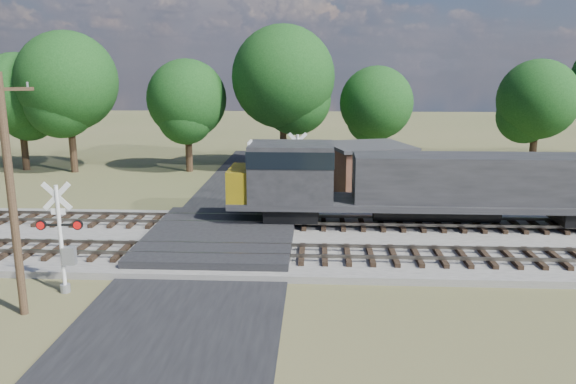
# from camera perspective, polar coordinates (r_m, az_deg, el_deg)

# --- Properties ---
(ground) EXTENTS (160.00, 160.00, 0.00)m
(ground) POSITION_cam_1_polar(r_m,az_deg,el_deg) (27.16, -6.97, -5.52)
(ground) COLOR #49532C
(ground) RESTS_ON ground
(ballast_bed) EXTENTS (140.00, 10.00, 0.30)m
(ballast_bed) POSITION_cam_1_polar(r_m,az_deg,el_deg) (27.73, 14.11, -5.11)
(ballast_bed) COLOR gray
(ballast_bed) RESTS_ON ground
(road) EXTENTS (7.00, 60.00, 0.08)m
(road) POSITION_cam_1_polar(r_m,az_deg,el_deg) (27.15, -6.97, -5.44)
(road) COLOR black
(road) RESTS_ON ground
(crossing_panel) EXTENTS (7.00, 9.00, 0.62)m
(crossing_panel) POSITION_cam_1_polar(r_m,az_deg,el_deg) (27.53, -6.81, -4.57)
(crossing_panel) COLOR #262628
(crossing_panel) RESTS_ON ground
(track_near) EXTENTS (140.00, 2.60, 0.33)m
(track_near) POSITION_cam_1_polar(r_m,az_deg,el_deg) (24.79, -0.61, -6.22)
(track_near) COLOR black
(track_near) RESTS_ON ballast_bed
(track_far) EXTENTS (140.00, 2.60, 0.33)m
(track_far) POSITION_cam_1_polar(r_m,az_deg,el_deg) (29.55, -0.02, -3.07)
(track_far) COLOR black
(track_far) RESTS_ON ballast_bed
(crossing_signal_near) EXTENTS (1.74, 0.38, 4.32)m
(crossing_signal_near) POSITION_cam_1_polar(r_m,az_deg,el_deg) (22.78, -21.81, -5.25)
(crossing_signal_near) COLOR silver
(crossing_signal_near) RESTS_ON ground
(crossing_signal_far) EXTENTS (1.85, 0.42, 4.60)m
(crossing_signal_far) POSITION_cam_1_polar(r_m,az_deg,el_deg) (33.71, 0.81, 1.55)
(crossing_signal_far) COLOR silver
(crossing_signal_far) RESTS_ON ground
(utility_pole) EXTENTS (1.91, 0.90, 8.29)m
(utility_pole) POSITION_cam_1_polar(r_m,az_deg,el_deg) (20.78, -26.33, 0.07)
(utility_pole) COLOR #352318
(utility_pole) RESTS_ON ground
(equipment_shed) EXTENTS (6.21, 6.21, 3.43)m
(equipment_shed) POSITION_cam_1_polar(r_m,az_deg,el_deg) (37.35, 8.11, 2.25)
(equipment_shed) COLOR #45281D
(equipment_shed) RESTS_ON ground
(treeline) EXTENTS (79.70, 11.61, 11.97)m
(treeline) POSITION_cam_1_polar(r_m,az_deg,el_deg) (45.51, 9.42, 10.74)
(treeline) COLOR black
(treeline) RESTS_ON ground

